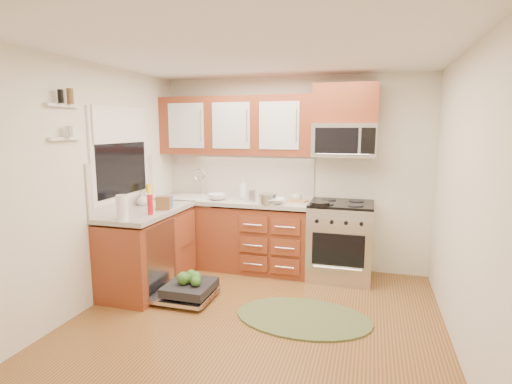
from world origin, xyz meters
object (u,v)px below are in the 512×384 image
(range, at_px, (340,240))
(sink, at_px, (196,206))
(microwave, at_px, (344,140))
(bowl_a, at_px, (273,201))
(dishwasher, at_px, (187,291))
(cutting_board, at_px, (297,201))
(bowl_b, at_px, (217,197))
(rug, at_px, (303,317))
(skillet, at_px, (320,204))
(paper_towel_roll, at_px, (122,208))
(cup, at_px, (297,197))
(upper_cabinets, at_px, (235,126))
(stock_pot, at_px, (268,199))

(range, xyz_separation_m, sink, (-1.93, -0.01, 0.33))
(microwave, height_order, bowl_a, microwave)
(dishwasher, xyz_separation_m, cutting_board, (0.98, 1.20, 0.83))
(bowl_b, bearing_deg, sink, 165.02)
(rug, bearing_deg, sink, 144.40)
(dishwasher, bearing_deg, skillet, 34.01)
(dishwasher, xyz_separation_m, paper_towel_roll, (-0.53, -0.32, 0.95))
(range, relative_size, cup, 7.55)
(cutting_board, bearing_deg, upper_cabinets, 174.98)
(dishwasher, bearing_deg, rug, -3.71)
(skillet, relative_size, paper_towel_roll, 0.90)
(upper_cabinets, bearing_deg, paper_towel_roll, -112.58)
(cup, bearing_deg, microwave, 2.89)
(skillet, height_order, bowl_b, bowl_b)
(skillet, bearing_deg, stock_pot, 176.40)
(dishwasher, distance_m, cup, 1.79)
(stock_pot, bearing_deg, cutting_board, 41.71)
(sink, distance_m, bowl_b, 0.40)
(range, height_order, skillet, skillet)
(skillet, xyz_separation_m, paper_towel_roll, (-1.83, -1.20, 0.08))
(range, distance_m, cup, 0.76)
(cup, bearing_deg, stock_pot, -135.27)
(skillet, bearing_deg, range, 46.70)
(dishwasher, relative_size, cup, 5.56)
(upper_cabinets, height_order, cutting_board, upper_cabinets)
(range, height_order, bowl_b, bowl_b)
(sink, height_order, rug, sink)
(bowl_a, bearing_deg, rug, -61.51)
(rug, bearing_deg, stock_pot, 121.81)
(microwave, bearing_deg, cup, -177.11)
(skillet, distance_m, paper_towel_roll, 2.19)
(range, bearing_deg, bowl_a, -167.47)
(rug, distance_m, bowl_a, 1.51)
(dishwasher, bearing_deg, sink, 109.20)
(stock_pot, bearing_deg, bowl_b, 171.49)
(cutting_board, relative_size, bowl_a, 0.90)
(skillet, distance_m, bowl_a, 0.58)
(range, xyz_separation_m, rug, (-0.25, -1.21, -0.46))
(upper_cabinets, height_order, skillet, upper_cabinets)
(dishwasher, xyz_separation_m, skillet, (1.30, 0.88, 0.87))
(bowl_b, height_order, cup, cup)
(range, relative_size, microwave, 1.25)
(sink, bearing_deg, upper_cabinets, 16.45)
(paper_towel_roll, bearing_deg, cutting_board, 45.17)
(range, height_order, cutting_board, range)
(microwave, xyz_separation_m, paper_towel_roll, (-2.07, -1.57, -0.65))
(sink, relative_size, cutting_board, 2.54)
(sink, height_order, skillet, skillet)
(microwave, distance_m, dishwasher, 2.55)
(range, bearing_deg, cup, 170.84)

